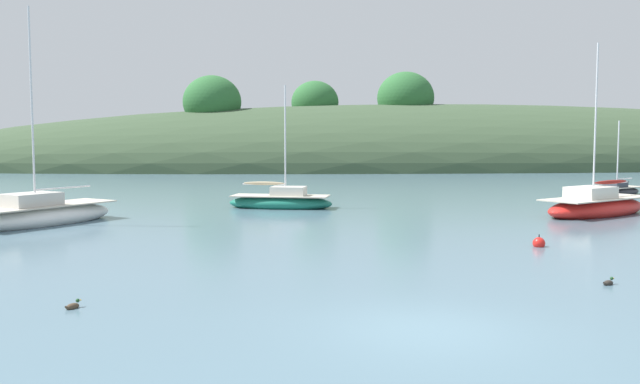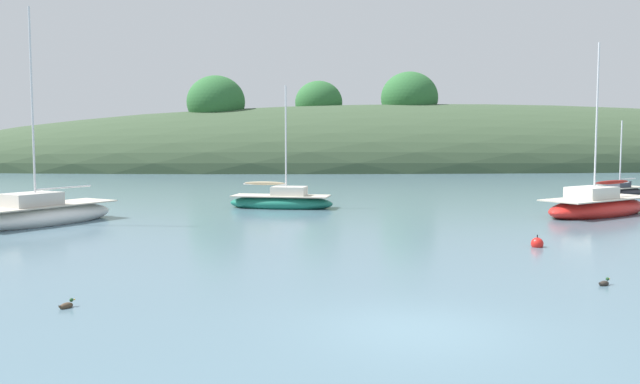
% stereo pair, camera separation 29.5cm
% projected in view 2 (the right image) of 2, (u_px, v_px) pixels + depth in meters
% --- Properties ---
extents(ground_plane, '(400.00, 400.00, 0.00)m').
position_uv_depth(ground_plane, '(418.00, 330.00, 13.30)').
color(ground_plane, slate).
extents(far_shoreline_hill, '(150.00, 36.00, 21.43)m').
position_uv_depth(far_shoreline_hill, '(458.00, 166.00, 91.45)').
color(far_shoreline_hill, '#384C33').
rests_on(far_shoreline_hill, ground).
extents(sailboat_teal_outer, '(6.17, 3.46, 7.01)m').
position_uv_depth(sailboat_teal_outer, '(282.00, 201.00, 36.89)').
color(sailboat_teal_outer, '#196B56').
rests_on(sailboat_teal_outer, ground).
extents(sailboat_blue_center, '(7.62, 5.73, 8.87)m').
position_uv_depth(sailboat_blue_center, '(597.00, 207.00, 33.36)').
color(sailboat_blue_center, red).
rests_on(sailboat_blue_center, ground).
extents(sailboat_yellow_far, '(4.67, 3.57, 5.26)m').
position_uv_depth(sailboat_yellow_far, '(621.00, 191.00, 45.27)').
color(sailboat_yellow_far, '#232328').
rests_on(sailboat_yellow_far, ground).
extents(sailboat_orange_cutter, '(6.33, 7.33, 9.91)m').
position_uv_depth(sailboat_orange_cutter, '(42.00, 214.00, 29.93)').
color(sailboat_orange_cutter, white).
rests_on(sailboat_orange_cutter, ground).
extents(mooring_buoy_channel, '(0.44, 0.44, 0.54)m').
position_uv_depth(mooring_buoy_channel, '(537.00, 244.00, 23.57)').
color(mooring_buoy_channel, red).
rests_on(mooring_buoy_channel, ground).
extents(duck_lone_right, '(0.35, 0.39, 0.24)m').
position_uv_depth(duck_lone_right, '(66.00, 306.00, 15.07)').
color(duck_lone_right, '#473828').
rests_on(duck_lone_right, ground).
extents(duck_lone_left, '(0.41, 0.31, 0.24)m').
position_uv_depth(duck_lone_left, '(604.00, 283.00, 17.39)').
color(duck_lone_left, '#2D2823').
rests_on(duck_lone_left, ground).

